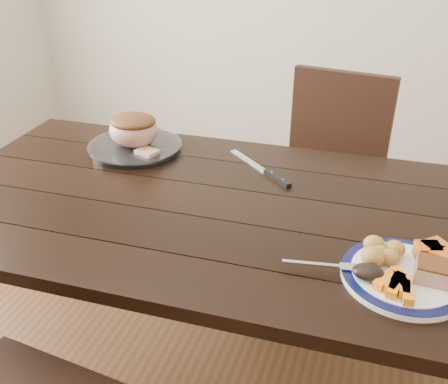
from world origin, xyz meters
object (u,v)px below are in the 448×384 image
(pork_slice, at_px, (435,273))
(roast_joint, at_px, (134,131))
(dining_table, at_px, (201,226))
(serving_platter, at_px, (135,148))
(fork, at_px, (326,266))
(carving_knife, at_px, (270,174))
(dinner_plate, at_px, (403,277))
(chair_far, at_px, (328,174))

(pork_slice, bearing_deg, roast_joint, 155.43)
(dining_table, relative_size, pork_slice, 19.09)
(dining_table, xyz_separation_m, serving_platter, (-0.35, 0.25, 0.10))
(serving_platter, relative_size, fork, 1.80)
(pork_slice, distance_m, roast_joint, 1.08)
(pork_slice, xyz_separation_m, carving_knife, (-0.48, 0.41, -0.03))
(dinner_plate, distance_m, carving_knife, 0.58)
(dinner_plate, bearing_deg, fork, -169.71)
(pork_slice, xyz_separation_m, fork, (-0.23, -0.03, -0.02))
(fork, relative_size, carving_knife, 0.69)
(dinner_plate, relative_size, roast_joint, 1.62)
(roast_joint, height_order, carving_knife, roast_joint)
(dining_table, bearing_deg, chair_far, 68.84)
(dining_table, relative_size, chair_far, 1.76)
(dining_table, bearing_deg, carving_knife, 54.41)
(serving_platter, bearing_deg, carving_knife, -4.22)
(pork_slice, distance_m, carving_knife, 0.63)
(dining_table, distance_m, fork, 0.47)
(dinner_plate, height_order, carving_knife, dinner_plate)
(roast_joint, bearing_deg, chair_far, 37.56)
(pork_slice, height_order, carving_knife, pork_slice)
(chair_far, distance_m, carving_knife, 0.59)
(chair_far, height_order, serving_platter, chair_far)
(roast_joint, bearing_deg, serving_platter, 0.00)
(serving_platter, height_order, pork_slice, pork_slice)
(fork, xyz_separation_m, carving_knife, (-0.25, 0.44, -0.01))
(dinner_plate, height_order, roast_joint, roast_joint)
(dining_table, bearing_deg, roast_joint, 143.80)
(dining_table, height_order, carving_knife, carving_knife)
(fork, bearing_deg, pork_slice, -3.78)
(chair_far, bearing_deg, pork_slice, 117.98)
(chair_far, relative_size, dinner_plate, 3.30)
(dinner_plate, relative_size, pork_slice, 3.29)
(dining_table, relative_size, dinner_plate, 5.81)
(dinner_plate, distance_m, pork_slice, 0.07)
(carving_knife, bearing_deg, serving_platter, -144.37)
(carving_knife, bearing_deg, fork, -20.78)
(serving_platter, bearing_deg, fork, -32.45)
(pork_slice, relative_size, carving_knife, 0.33)
(dining_table, distance_m, pork_slice, 0.68)
(chair_far, relative_size, carving_knife, 3.59)
(dining_table, xyz_separation_m, carving_knife, (0.15, 0.22, 0.10))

